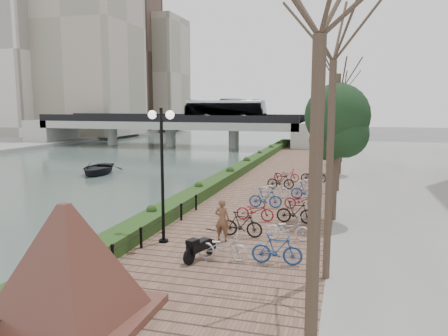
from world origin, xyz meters
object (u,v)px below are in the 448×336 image
at_px(granite_monument, 67,264).
at_px(pedestrian, 222,220).
at_px(motorcycle, 200,246).
at_px(boat, 98,168).
at_px(lamppost, 162,147).

distance_m(granite_monument, pedestrian, 7.37).
relative_size(granite_monument, motorcycle, 3.84).
xyz_separation_m(granite_monument, boat, (-13.51, 22.97, -1.48)).
xyz_separation_m(motorcycle, pedestrian, (0.15, 2.15, 0.37)).
distance_m(granite_monument, motorcycle, 5.33).
distance_m(pedestrian, boat, 21.97).
distance_m(motorcycle, pedestrian, 2.19).
bearing_deg(granite_monument, lamppost, 93.42).
bearing_deg(pedestrian, motorcycle, 91.43).
bearing_deg(granite_monument, boat, 120.46).
xyz_separation_m(lamppost, motorcycle, (1.95, -1.40, -3.17)).
height_order(granite_monument, boat, granite_monument).
bearing_deg(boat, motorcycle, -62.69).
relative_size(granite_monument, pedestrian, 3.40).
xyz_separation_m(granite_monument, lamppost, (-0.38, 6.38, 2.15)).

